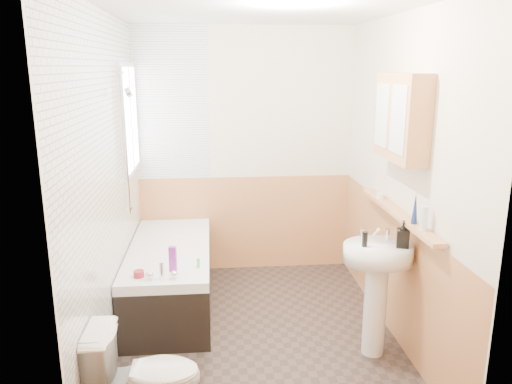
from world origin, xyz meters
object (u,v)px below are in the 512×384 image
bathtub (171,275)px  medicine_cabinet (401,117)px  sink (377,276)px  toilet (146,378)px  pine_shelf (398,213)px

bathtub → medicine_cabinet: size_ratio=2.36×
sink → toilet: bearing=-148.1°
toilet → medicine_cabinet: medicine_cabinet is taller
bathtub → toilet: 1.57m
bathtub → toilet: size_ratio=2.44×
sink → medicine_cabinet: bearing=57.7°
bathtub → medicine_cabinet: medicine_cabinet is taller
medicine_cabinet → pine_shelf: bearing=0.7°
bathtub → sink: sink is taller
toilet → pine_shelf: pine_shelf is taller
sink → medicine_cabinet: medicine_cabinet is taller
bathtub → toilet: bearing=-91.1°
bathtub → pine_shelf: (1.77, -0.73, 0.74)m
sink → medicine_cabinet: 1.16m
toilet → pine_shelf: 2.11m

